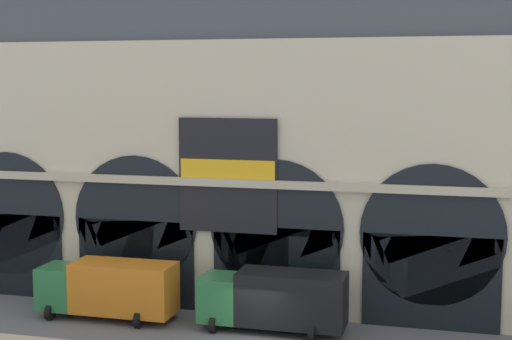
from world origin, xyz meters
The scene contains 3 objects.
station_building centered at (0.02, 7.55, 9.31)m, with size 50.59×5.49×19.23m.
box_truck_midwest centered at (-8.61, 2.33, 1.70)m, with size 7.50×2.91×3.12m.
box_truck_center centered at (0.49, 2.58, 1.70)m, with size 7.50×2.91×3.12m.
Camera 1 is at (9.06, -33.66, 12.81)m, focal length 52.78 mm.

